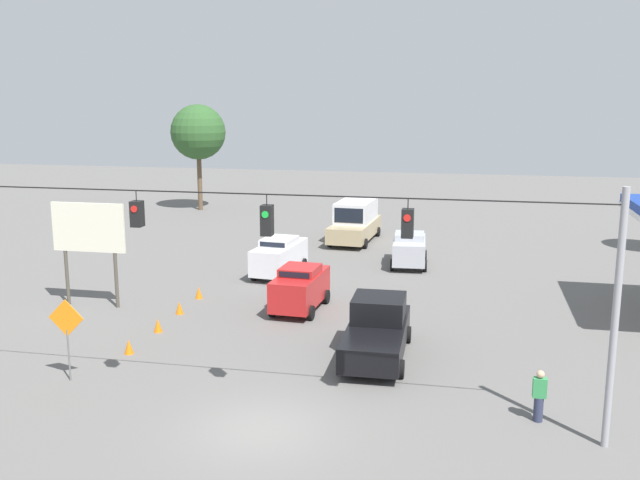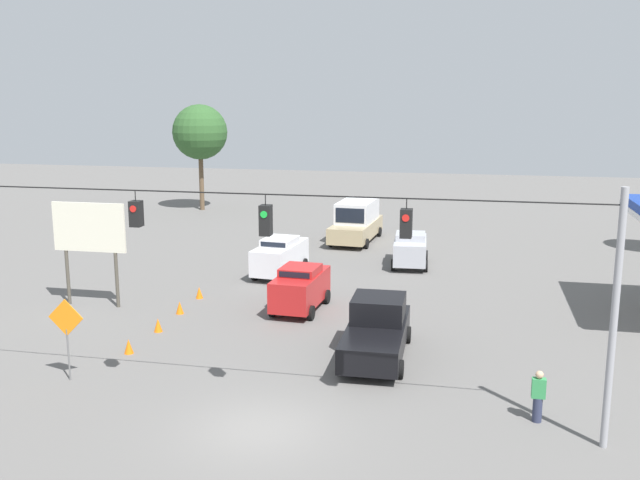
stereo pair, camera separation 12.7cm
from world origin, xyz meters
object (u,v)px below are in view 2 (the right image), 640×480
(traffic_cone_third, at_px, (180,308))
(work_zone_sign, at_px, (66,324))
(traffic_cone_nearest, at_px, (129,346))
(roadside_billboard, at_px, (89,234))
(overhead_signal_span, at_px, (267,271))
(pedestrian, at_px, (538,397))
(sedan_white_withflow_far, at_px, (280,256))
(sedan_silver_oncoming_deep, at_px, (410,249))
(tree_horizon_right, at_px, (200,132))
(traffic_cone_fourth, at_px, (199,293))
(pickup_truck_black_crossing_near, at_px, (377,330))
(traffic_cone_second, at_px, (158,325))
(sedan_red_withflow_mid, at_px, (300,287))
(box_truck_tan_withflow_deep, at_px, (356,221))

(traffic_cone_third, relative_size, work_zone_sign, 0.20)
(traffic_cone_nearest, distance_m, roadside_billboard, 7.64)
(overhead_signal_span, xyz_separation_m, pedestrian, (-7.87, -1.22, -3.69))
(sedan_white_withflow_far, bearing_deg, sedan_silver_oncoming_deep, -152.04)
(traffic_cone_third, distance_m, work_zone_sign, 7.97)
(pedestrian, bearing_deg, tree_horizon_right, -55.51)
(traffic_cone_fourth, bearing_deg, pedestrian, 145.13)
(pickup_truck_black_crossing_near, relative_size, tree_horizon_right, 0.64)
(traffic_cone_fourth, height_order, work_zone_sign, work_zone_sign)
(traffic_cone_fourth, relative_size, tree_horizon_right, 0.06)
(roadside_billboard, bearing_deg, traffic_cone_fourth, -153.95)
(traffic_cone_nearest, distance_m, tree_horizon_right, 34.54)
(traffic_cone_second, bearing_deg, sedan_red_withflow_mid, -140.18)
(roadside_billboard, relative_size, tree_horizon_right, 0.55)
(traffic_cone_nearest, height_order, traffic_cone_fourth, same)
(sedan_white_withflow_far, bearing_deg, sedan_red_withflow_mid, 113.29)
(sedan_red_withflow_mid, height_order, traffic_cone_third, sedan_red_withflow_mid)
(sedan_silver_oncoming_deep, height_order, traffic_cone_third, sedan_silver_oncoming_deep)
(overhead_signal_span, xyz_separation_m, sedan_red_withflow_mid, (1.59, -10.60, -3.43))
(pedestrian, bearing_deg, pickup_truck_black_crossing_near, -39.39)
(box_truck_tan_withflow_deep, height_order, tree_horizon_right, tree_horizon_right)
(traffic_cone_fourth, height_order, tree_horizon_right, tree_horizon_right)
(sedan_red_withflow_mid, relative_size, sedan_silver_oncoming_deep, 1.00)
(sedan_red_withflow_mid, relative_size, traffic_cone_fourth, 7.33)
(pickup_truck_black_crossing_near, xyz_separation_m, pedestrian, (-5.37, 4.41, -0.19))
(pickup_truck_black_crossing_near, height_order, traffic_cone_nearest, pickup_truck_black_crossing_near)
(pickup_truck_black_crossing_near, distance_m, traffic_cone_second, 9.13)
(traffic_cone_second, bearing_deg, work_zone_sign, 81.66)
(sedan_silver_oncoming_deep, bearing_deg, roadside_billboard, 38.59)
(pickup_truck_black_crossing_near, height_order, box_truck_tan_withflow_deep, box_truck_tan_withflow_deep)
(roadside_billboard, bearing_deg, pedestrian, 156.90)
(traffic_cone_fourth, distance_m, tree_horizon_right, 27.55)
(traffic_cone_fourth, bearing_deg, pickup_truck_black_crossing_near, 148.02)
(traffic_cone_nearest, bearing_deg, traffic_cone_second, -90.22)
(overhead_signal_span, relative_size, tree_horizon_right, 2.21)
(pickup_truck_black_crossing_near, height_order, traffic_cone_third, pickup_truck_black_crossing_near)
(roadside_billboard, relative_size, pedestrian, 3.00)
(sedan_red_withflow_mid, height_order, sedan_white_withflow_far, sedan_white_withflow_far)
(sedan_white_withflow_far, height_order, tree_horizon_right, tree_horizon_right)
(overhead_signal_span, height_order, work_zone_sign, overhead_signal_span)
(sedan_red_withflow_mid, relative_size, traffic_cone_nearest, 7.33)
(tree_horizon_right, bearing_deg, box_truck_tan_withflow_deep, 145.46)
(sedan_red_withflow_mid, xyz_separation_m, box_truck_tan_withflow_deep, (0.02, -15.72, 0.28))
(traffic_cone_fourth, bearing_deg, overhead_signal_span, 120.56)
(sedan_silver_oncoming_deep, xyz_separation_m, roadside_billboard, (13.51, 10.78, 2.38))
(sedan_red_withflow_mid, height_order, pedestrian, sedan_red_withflow_mid)
(sedan_silver_oncoming_deep, bearing_deg, overhead_signal_span, 82.98)
(box_truck_tan_withflow_deep, distance_m, work_zone_sign, 25.81)
(sedan_silver_oncoming_deep, xyz_separation_m, tree_horizon_right, (18.81, -16.39, 5.46))
(traffic_cone_fourth, bearing_deg, work_zone_sign, 86.58)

